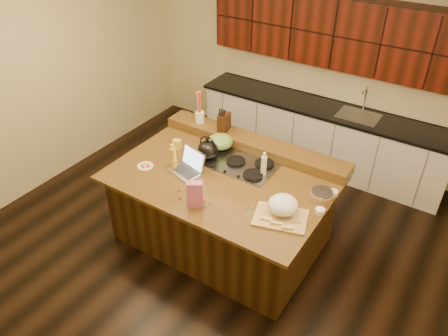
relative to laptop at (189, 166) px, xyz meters
The scene contains 30 objects.
room 0.52m from the laptop, 17.04° to the left, with size 5.52×5.02×2.72m.
island 0.65m from the laptop, 17.04° to the left, with size 2.40×1.60×0.92m.
back_ledge 0.89m from the laptop, 65.97° to the left, with size 2.40×0.30×0.12m, color black.
cooktop 0.55m from the laptop, 48.65° to the left, with size 0.92×0.52×0.05m.
back_counter 2.43m from the laptop, 74.18° to the left, with size 3.70×0.66×2.40m.
kettle 0.30m from the laptop, 77.65° to the left, with size 0.24×0.24×0.21m, color black.
green_bowl 0.55m from the laptop, 83.51° to the left, with size 0.30×0.30×0.17m, color olive.
laptop is the anchor object (origin of this frame).
oil_bottle 0.19m from the laptop, 159.81° to the right, with size 0.07×0.07×0.27m, color gold.
vinegar_bottle 0.83m from the laptop, 26.38° to the left, with size 0.06×0.06×0.25m, color silver.
wooden_tray 1.22m from the laptop, ahead, with size 0.59×0.50×0.21m.
ramekin_a 1.52m from the laptop, ahead, with size 0.10×0.10×0.04m, color white.
ramekin_b 1.30m from the laptop, ahead, with size 0.10×0.10×0.04m, color white.
ramekin_c 1.58m from the laptop, 17.23° to the left, with size 0.10×0.10×0.04m, color white.
strainer_bowl 1.48m from the laptop, 12.47° to the left, with size 0.24×0.24×0.09m, color #996B3F.
kitchen_timer 0.94m from the laptop, 11.92° to the right, with size 0.08×0.08×0.07m, color silver.
pink_bag 0.63m from the laptop, 47.30° to the right, with size 0.15×0.08×0.29m, color #C55C8E.
candy_plate 0.51m from the laptop, 156.17° to the right, with size 0.18×0.18×0.01m, color white.
package_box 0.49m from the laptop, 143.73° to the left, with size 0.09×0.06×0.13m, color #D8D04C.
utensil_crock 0.93m from the laptop, 117.89° to the left, with size 0.12×0.12×0.14m, color white.
knife_block 0.83m from the laptop, 94.35° to the left, with size 0.11×0.18×0.22m, color black.
gumdrop_0 0.58m from the laptop, 37.87° to the right, with size 0.02×0.02×0.02m, color red.
gumdrop_1 0.53m from the laptop, 40.95° to the right, with size 0.02×0.02×0.02m, color #198C26.
gumdrop_2 0.45m from the laptop, 37.11° to the right, with size 0.02×0.02×0.02m, color red.
gumdrop_3 0.42m from the laptop, 48.67° to the right, with size 0.02×0.02×0.02m, color #198C26.
gumdrop_4 0.39m from the laptop, 69.33° to the right, with size 0.02×0.02×0.02m, color red.
gumdrop_5 0.68m from the laptop, 39.01° to the right, with size 0.02×0.02×0.02m, color #198C26.
gumdrop_6 0.52m from the laptop, 63.55° to the right, with size 0.02×0.02×0.02m, color red.
gumdrop_7 0.64m from the laptop, 33.63° to the right, with size 0.02×0.02×0.02m, color #198C26.
gumdrop_8 0.59m from the laptop, 54.22° to the right, with size 0.02×0.02×0.02m, color red.
Camera 1 is at (2.15, -3.25, 3.72)m, focal length 35.00 mm.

